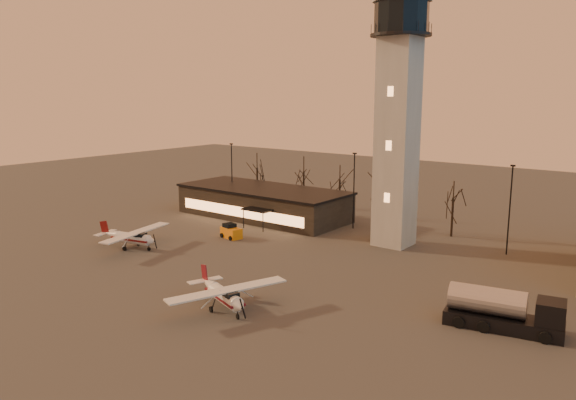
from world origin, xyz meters
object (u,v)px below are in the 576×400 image
(control_tower, at_px, (398,106))
(cessna_rear, at_px, (134,240))
(terminal, at_px, (263,202))
(fuel_truck, at_px, (503,314))
(service_cart, at_px, (231,233))
(cessna_front, at_px, (226,299))

(control_tower, height_order, cessna_rear, control_tower)
(terminal, xyz_separation_m, cessna_rear, (-1.06, -22.01, -1.15))
(fuel_truck, distance_m, service_cart, 36.20)
(control_tower, relative_size, service_cart, 10.63)
(control_tower, distance_m, service_cart, 25.35)
(terminal, distance_m, cessna_front, 35.69)
(control_tower, xyz_separation_m, fuel_truck, (17.93, -16.90, -15.06))
(fuel_truck, bearing_deg, cessna_rear, 173.86)
(cessna_front, bearing_deg, terminal, 145.34)
(control_tower, xyz_separation_m, cessna_rear, (-23.05, -20.03, -15.32))
(cessna_front, relative_size, fuel_truck, 1.16)
(control_tower, distance_m, cessna_front, 31.23)
(terminal, height_order, fuel_truck, terminal)
(cessna_front, height_order, fuel_truck, fuel_truck)
(control_tower, bearing_deg, fuel_truck, -43.30)
(cessna_front, xyz_separation_m, cessna_rear, (-21.60, 7.15, 0.01))
(terminal, bearing_deg, control_tower, -5.15)
(terminal, bearing_deg, cessna_front, -54.83)
(control_tower, bearing_deg, cessna_front, -93.05)
(fuel_truck, xyz_separation_m, service_cart, (-35.44, 7.34, -0.59))
(terminal, relative_size, fuel_truck, 2.84)
(terminal, height_order, service_cart, terminal)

